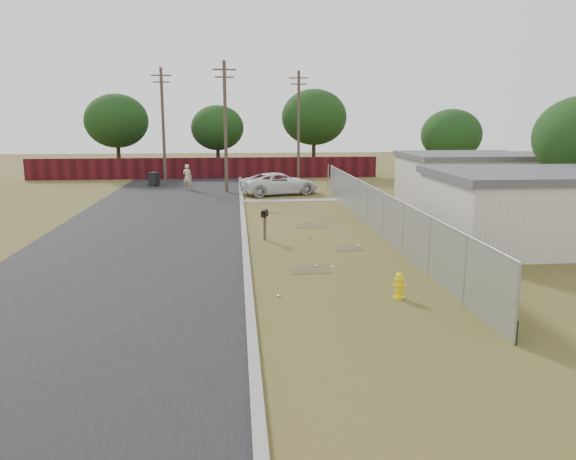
{
  "coord_description": "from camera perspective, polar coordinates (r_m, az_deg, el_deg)",
  "views": [
    {
      "loc": [
        -3.31,
        -23.79,
        5.26
      ],
      "look_at": [
        -1.42,
        -3.35,
        1.1
      ],
      "focal_mm": 35.0,
      "sensor_mm": 36.0,
      "label": 1
    }
  ],
  "objects": [
    {
      "name": "street",
      "position": [
        32.45,
        -11.31,
        1.93
      ],
      "size": [
        15.1,
        60.0,
        0.12
      ],
      "color": "black",
      "rests_on": "ground"
    },
    {
      "name": "houses",
      "position": [
        30.13,
        20.4,
        3.68
      ],
      "size": [
        9.3,
        17.24,
        3.1
      ],
      "color": "beige",
      "rests_on": "ground"
    },
    {
      "name": "pedestrian",
      "position": [
        41.73,
        -10.18,
        5.33
      ],
      "size": [
        0.81,
        0.69,
        1.87
      ],
      "primitive_type": "imported",
      "rotation": [
        0.0,
        0.0,
        2.73
      ],
      "color": "beige",
      "rests_on": "ground"
    },
    {
      "name": "fire_hydrant",
      "position": [
        16.87,
        11.22,
        -5.58
      ],
      "size": [
        0.41,
        0.41,
        0.81
      ],
      "color": "yellow",
      "rests_on": "ground"
    },
    {
      "name": "scattered_litter",
      "position": [
        22.19,
        3.14,
        -2.17
      ],
      "size": [
        3.9,
        12.28,
        0.07
      ],
      "color": "silver",
      "rests_on": "ground"
    },
    {
      "name": "trash_bin",
      "position": [
        44.52,
        -13.47,
        5.06
      ],
      "size": [
        0.91,
        0.97,
        1.06
      ],
      "color": "black",
      "rests_on": "ground"
    },
    {
      "name": "utility_poles",
      "position": [
        44.46,
        -5.84,
        10.67
      ],
      "size": [
        12.6,
        8.24,
        9.0
      ],
      "color": "brown",
      "rests_on": "ground"
    },
    {
      "name": "chainlink_fence",
      "position": [
        26.02,
        9.11,
        1.43
      ],
      "size": [
        0.1,
        27.06,
        2.02
      ],
      "color": "gray",
      "rests_on": "ground"
    },
    {
      "name": "mailbox",
      "position": [
        24.15,
        -2.38,
        1.42
      ],
      "size": [
        0.35,
        0.58,
        1.33
      ],
      "color": "brown",
      "rests_on": "ground"
    },
    {
      "name": "horizon_trees",
      "position": [
        47.53,
        -0.27,
        10.69
      ],
      "size": [
        33.32,
        31.94,
        7.78
      ],
      "color": "#342217",
      "rests_on": "ground"
    },
    {
      "name": "ground",
      "position": [
        24.59,
        2.58,
        -0.91
      ],
      "size": [
        120.0,
        120.0,
        0.0
      ],
      "primitive_type": "plane",
      "color": "brown",
      "rests_on": "ground"
    },
    {
      "name": "pickup_truck",
      "position": [
        38.61,
        -0.84,
        4.73
      ],
      "size": [
        5.83,
        3.91,
        1.49
      ],
      "primitive_type": "imported",
      "rotation": [
        0.0,
        0.0,
        1.86
      ],
      "color": "silver",
      "rests_on": "ground"
    },
    {
      "name": "privacy_fence",
      "position": [
        49.06,
        -8.45,
        6.23
      ],
      "size": [
        30.0,
        0.12,
        1.8
      ],
      "primitive_type": "cube",
      "color": "#460F14",
      "rests_on": "ground"
    }
  ]
}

